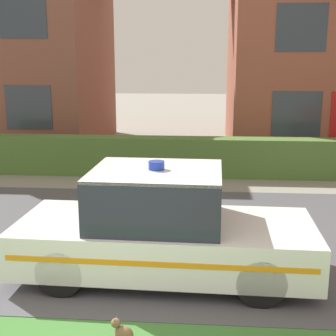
# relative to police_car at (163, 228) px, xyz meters

# --- Properties ---
(road_strip) EXTENTS (28.00, 5.60, 0.01)m
(road_strip) POSITION_rel_police_car_xyz_m (-0.39, 1.54, -0.69)
(road_strip) COLOR #4C4C51
(road_strip) RESTS_ON ground
(garden_hedge) EXTENTS (11.09, 0.63, 1.01)m
(garden_hedge) POSITION_rel_police_car_xyz_m (0.04, 5.89, -0.19)
(garden_hedge) COLOR #4C7233
(garden_hedge) RESTS_ON ground
(police_car) EXTENTS (4.11, 1.78, 1.63)m
(police_car) POSITION_rel_police_car_xyz_m (0.00, 0.00, 0.00)
(police_car) COLOR black
(police_car) RESTS_ON road_strip
(cat) EXTENTS (0.28, 0.23, 0.27)m
(cat) POSITION_rel_police_car_xyz_m (-0.29, -1.65, -0.58)
(cat) COLOR brown
(cat) RESTS_ON ground
(house_left) EXTENTS (7.05, 6.14, 7.50)m
(house_left) POSITION_rel_police_car_xyz_m (-6.52, 10.43, 3.12)
(house_left) COLOR brown
(house_left) RESTS_ON ground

